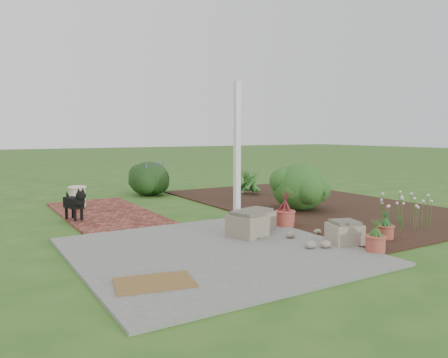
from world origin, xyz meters
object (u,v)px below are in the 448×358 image
cream_ceramic_urn (77,197)px  evergreen_shrub (299,186)px  stone_trough_near (345,233)px  black_dog (75,202)px

cream_ceramic_urn → evergreen_shrub: size_ratio=0.38×
stone_trough_near → evergreen_shrub: evergreen_shrub is taller
evergreen_shrub → cream_ceramic_urn: bearing=147.7°
evergreen_shrub → stone_trough_near: bearing=-117.9°
cream_ceramic_urn → evergreen_shrub: 4.55m
cream_ceramic_urn → evergreen_shrub: bearing=-32.3°
stone_trough_near → cream_ceramic_urn: bearing=117.2°
stone_trough_near → evergreen_shrub: (1.31, 2.48, 0.33)m
black_dog → cream_ceramic_urn: 1.34m
stone_trough_near → cream_ceramic_urn: 5.52m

